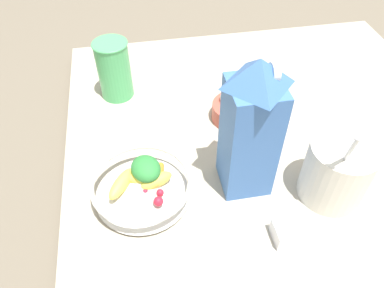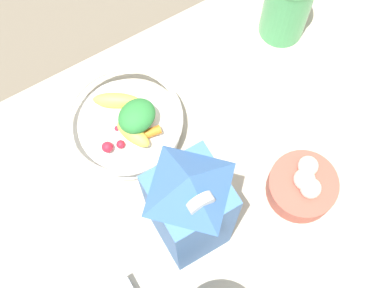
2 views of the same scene
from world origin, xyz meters
The scene contains 8 objects.
ground_plane centered at (0.00, 0.00, 0.00)m, with size 6.00×6.00×0.00m, color #665B4C.
countertop centered at (0.00, 0.00, 0.02)m, with size 0.99×0.99×0.04m.
fruit_bowl centered at (-0.11, 0.33, 0.08)m, with size 0.20×0.20×0.08m.
milk_carton centered at (-0.11, 0.11, 0.19)m, with size 0.10×0.10×0.31m.
yogurt_tub centered at (-0.17, -0.05, 0.12)m, with size 0.13×0.13×0.23m.
drinking_cup centered at (0.24, 0.37, 0.12)m, with size 0.09×0.09×0.16m.
spice_jar centered at (-0.26, 0.07, 0.06)m, with size 0.05×0.05×0.04m.
garlic_bowl centered at (0.09, 0.08, 0.07)m, with size 0.12×0.12×0.07m.
Camera 1 is at (-0.59, 0.31, 0.67)m, focal length 35.00 mm.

